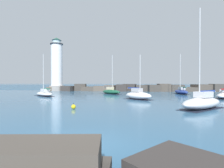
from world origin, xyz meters
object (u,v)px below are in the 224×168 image
(lighthouse, at_px, (57,67))
(mooring_buoy_orange_near, at_px, (73,107))
(sailboat_moored_5, at_px, (181,91))
(sailboat_moored_3, at_px, (138,95))
(sailboat_moored_1, at_px, (202,102))
(sailboat_moored_2, at_px, (44,93))
(sailboat_moored_4, at_px, (111,91))

(lighthouse, height_order, mooring_buoy_orange_near, lighthouse)
(sailboat_moored_5, bearing_deg, sailboat_moored_3, -126.37)
(mooring_buoy_orange_near, bearing_deg, sailboat_moored_1, 7.16)
(sailboat_moored_5, bearing_deg, sailboat_moored_1, -99.98)
(sailboat_moored_2, distance_m, sailboat_moored_3, 20.22)
(sailboat_moored_1, height_order, sailboat_moored_2, sailboat_moored_1)
(sailboat_moored_2, bearing_deg, sailboat_moored_3, -13.90)
(sailboat_moored_1, relative_size, sailboat_moored_3, 1.45)
(sailboat_moored_1, xyz_separation_m, sailboat_moored_2, (-26.37, 14.76, -0.17))
(sailboat_moored_4, bearing_deg, mooring_buoy_orange_near, -92.70)
(sailboat_moored_1, relative_size, sailboat_moored_4, 1.15)
(sailboat_moored_3, relative_size, sailboat_moored_5, 0.75)
(sailboat_moored_4, relative_size, mooring_buoy_orange_near, 13.62)
(sailboat_moored_3, distance_m, sailboat_moored_5, 18.79)
(sailboat_moored_1, xyz_separation_m, sailboat_moored_3, (-6.74, 9.90, -0.01))
(sailboat_moored_1, relative_size, sailboat_moored_2, 1.23)
(lighthouse, distance_m, sailboat_moored_3, 38.49)
(lighthouse, bearing_deg, mooring_buoy_orange_near, -63.32)
(sailboat_moored_2, relative_size, sailboat_moored_3, 1.18)
(sailboat_moored_2, distance_m, mooring_buoy_orange_near, 20.54)
(sailboat_moored_1, distance_m, sailboat_moored_5, 25.42)
(sailboat_moored_1, relative_size, sailboat_moored_5, 1.09)
(sailboat_moored_4, bearing_deg, sailboat_moored_3, -63.76)
(sailboat_moored_3, bearing_deg, sailboat_moored_2, 166.10)
(mooring_buoy_orange_near, bearing_deg, sailboat_moored_3, 57.44)
(sailboat_moored_1, height_order, mooring_buoy_orange_near, sailboat_moored_1)
(sailboat_moored_2, xyz_separation_m, sailboat_moored_5, (30.77, 10.27, 0.08))
(sailboat_moored_2, bearing_deg, lighthouse, 108.04)
(lighthouse, relative_size, sailboat_moored_1, 1.64)
(lighthouse, height_order, sailboat_moored_1, lighthouse)
(sailboat_moored_4, height_order, mooring_buoy_orange_near, sailboat_moored_4)
(sailboat_moored_1, distance_m, sailboat_moored_3, 11.98)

